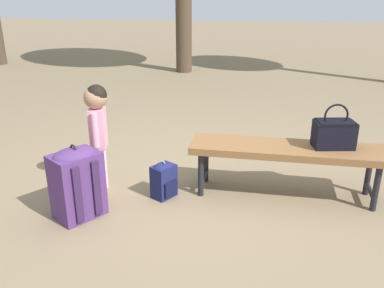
{
  "coord_description": "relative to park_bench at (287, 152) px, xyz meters",
  "views": [
    {
      "loc": [
        -0.54,
        3.15,
        1.67
      ],
      "look_at": [
        -0.02,
        0.01,
        0.45
      ],
      "focal_mm": 38.12,
      "sensor_mm": 36.0,
      "label": 1
    }
  ],
  "objects": [
    {
      "name": "ground_plane",
      "position": [
        0.81,
        0.07,
        -0.39
      ],
      "size": [
        40.0,
        40.0,
        0.0
      ],
      "primitive_type": "plane",
      "color": "#7F6B51",
      "rests_on": "ground"
    },
    {
      "name": "park_bench",
      "position": [
        0.0,
        0.0,
        0.0
      ],
      "size": [
        1.61,
        0.43,
        0.45
      ],
      "color": "brown",
      "rests_on": "ground"
    },
    {
      "name": "handbag",
      "position": [
        -0.36,
        -0.04,
        0.18
      ],
      "size": [
        0.35,
        0.24,
        0.37
      ],
      "color": "black",
      "rests_on": "park_bench"
    },
    {
      "name": "child_standing",
      "position": [
        1.57,
        0.16,
        0.24
      ],
      "size": [
        0.19,
        0.25,
        0.94
      ],
      "color": "#E5B2C6",
      "rests_on": "ground"
    },
    {
      "name": "backpack_large",
      "position": [
        1.59,
        0.61,
        -0.1
      ],
      "size": [
        0.42,
        0.44,
        0.6
      ],
      "color": "#4C2D66",
      "rests_on": "ground"
    },
    {
      "name": "backpack_small",
      "position": [
        1.01,
        0.2,
        -0.23
      ],
      "size": [
        0.22,
        0.24,
        0.33
      ],
      "color": "#191E4C",
      "rests_on": "ground"
    }
  ]
}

